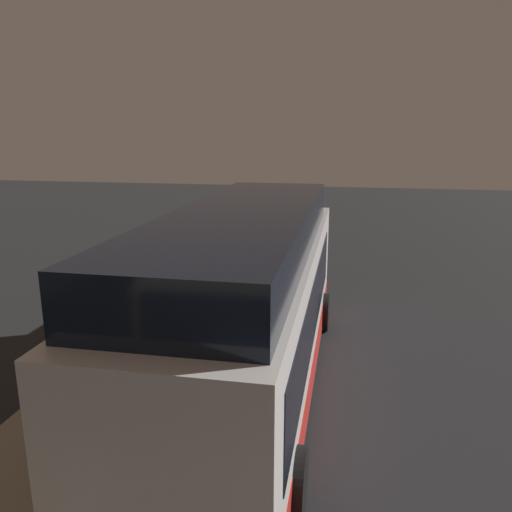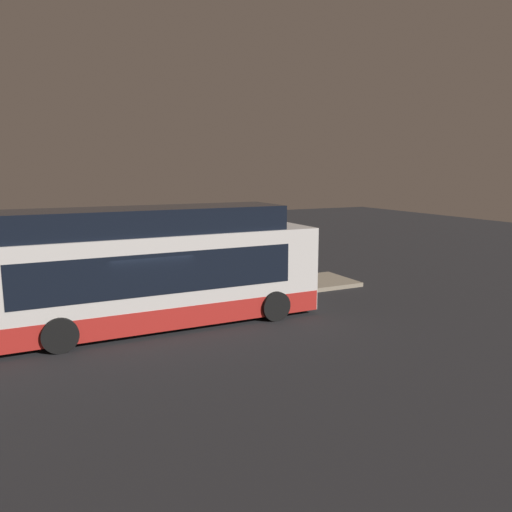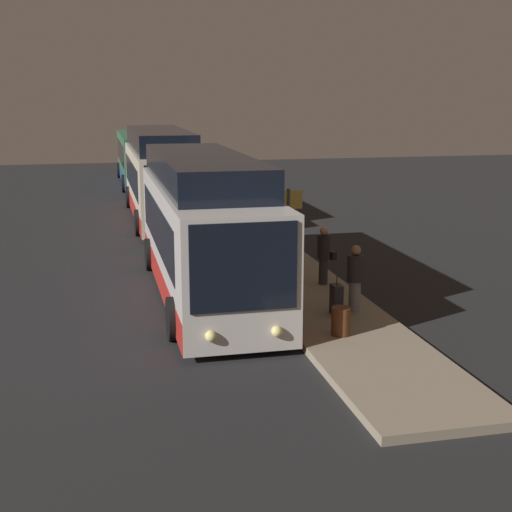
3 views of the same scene
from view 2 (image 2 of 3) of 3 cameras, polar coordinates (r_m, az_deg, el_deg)
name	(u,v)px [view 2 (image 2 of 3)]	position (r m, az deg, el deg)	size (l,w,h in m)	color
ground	(147,328)	(16.73, -12.35, -8.09)	(80.00, 80.00, 0.00)	#232326
platform	(128,304)	(19.46, -14.47, -5.34)	(20.00, 2.69, 0.18)	gray
bus_lead	(158,273)	(16.59, -11.16, -1.87)	(10.73, 2.86, 3.90)	silver
passenger_boarding	(144,273)	(20.04, -12.67, -1.90)	(0.43, 0.59, 1.68)	#2D2D33
passenger_waiting	(208,268)	(20.75, -5.51, -1.32)	(0.57, 0.57, 1.69)	gray
suitcase	(217,282)	(20.43, -4.48, -2.99)	(0.39, 0.24, 0.99)	black
sign_post	(151,255)	(18.85, -11.87, 0.15)	(0.10, 0.79, 2.79)	#4C4C51
trash_bin	(254,282)	(20.67, -0.19, -2.96)	(0.44, 0.44, 0.65)	#593319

